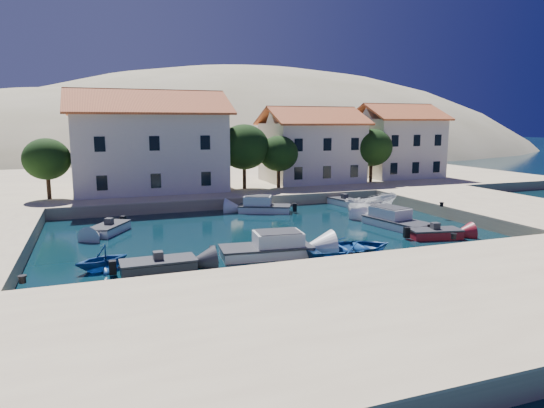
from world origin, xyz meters
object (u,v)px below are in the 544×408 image
(boat_east, at_px, (370,216))
(building_right, at_px, (397,140))
(rowboat_south, at_px, (349,255))
(building_left, at_px, (149,140))
(cabin_cruiser_east, at_px, (397,221))
(building_mid, at_px, (311,144))
(cabin_cruiser_south, at_px, (266,248))

(boat_east, bearing_deg, building_right, -46.19)
(rowboat_south, bearing_deg, boat_east, -37.66)
(building_left, xyz_separation_m, rowboat_south, (8.45, -25.03, -5.94))
(building_right, bearing_deg, cabin_cruiser_east, -124.00)
(rowboat_south, distance_m, boat_east, 12.44)
(building_mid, xyz_separation_m, building_right, (12.00, 1.00, 0.25))
(building_mid, bearing_deg, rowboat_south, -110.15)
(building_left, relative_size, rowboat_south, 2.74)
(cabin_cruiser_south, relative_size, cabin_cruiser_east, 0.96)
(building_mid, bearing_deg, building_left, -176.82)
(building_mid, height_order, boat_east, building_mid)
(cabin_cruiser_east, bearing_deg, cabin_cruiser_south, 97.67)
(cabin_cruiser_east, bearing_deg, building_right, -45.11)
(building_mid, bearing_deg, building_right, 4.76)
(building_right, xyz_separation_m, rowboat_south, (-21.55, -27.03, -5.47))
(building_left, relative_size, cabin_cruiser_south, 2.70)
(building_left, relative_size, building_mid, 1.40)
(cabin_cruiser_south, bearing_deg, building_left, 105.21)
(building_left, height_order, cabin_cruiser_east, building_left)
(building_mid, distance_m, cabin_cruiser_south, 28.75)
(building_mid, relative_size, rowboat_south, 1.96)
(building_left, bearing_deg, cabin_cruiser_south, -80.80)
(building_mid, height_order, building_right, building_right)
(building_right, bearing_deg, rowboat_south, -128.57)
(building_mid, xyz_separation_m, cabin_cruiser_south, (-14.18, -24.55, -4.75))
(cabin_cruiser_south, bearing_deg, boat_east, 40.76)
(cabin_cruiser_south, relative_size, rowboat_south, 1.02)
(building_right, relative_size, cabin_cruiser_south, 1.74)
(building_right, xyz_separation_m, cabin_cruiser_south, (-26.18, -25.55, -5.00))
(building_left, height_order, building_mid, building_left)
(building_left, bearing_deg, boat_east, -43.44)
(building_mid, bearing_deg, cabin_cruiser_south, -120.02)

